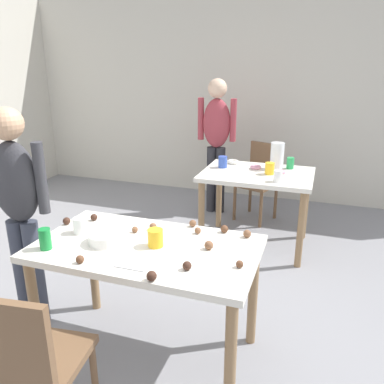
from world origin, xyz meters
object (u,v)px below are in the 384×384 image
Objects in this scene: dining_table_near at (147,261)px; person_girl_near at (18,201)px; chair_far_table at (260,177)px; mixing_bowl at (106,238)px; dining_table_far at (257,184)px; soda_can at (45,239)px; chair_near_table at (29,360)px; pitcher_far at (277,156)px; person_adult_far at (217,134)px.

person_girl_near is at bearing 177.28° from dining_table_near.
dining_table_near is at bearing -95.92° from chair_far_table.
dining_table_near is 0.27m from mixing_bowl.
dining_table_far is 2.15m from soda_can.
person_girl_near is (-0.92, 0.04, 0.25)m from dining_table_near.
soda_can is (-0.28, 0.52, 0.31)m from chair_near_table.
dining_table_near and dining_table_far have the same top height.
mixing_bowl is at bearing -7.40° from person_girl_near.
person_adult_far is at bearing 143.39° from pitcher_far.
person_adult_far is at bearing 90.83° from mixing_bowl.
mixing_bowl is (0.68, -0.09, -0.12)m from person_girl_near.
person_adult_far is at bearing 90.72° from chair_near_table.
chair_near_table is 0.55× the size of person_adult_far.
dining_table_far is at bearing 78.93° from dining_table_near.
chair_near_table is (-0.23, -0.74, -0.15)m from dining_table_near.
chair_far_table is at bearing 84.08° from dining_table_near.
dining_table_near is at bearing 23.37° from soda_can.
mixing_bowl is (-0.00, 0.70, 0.28)m from chair_near_table.
dining_table_far is 0.69× the size of person_girl_near.
chair_near_table is 3.27m from person_adult_far.
chair_near_table is 1.00× the size of chair_far_table.
person_girl_near is at bearing 172.60° from mixing_bowl.
pitcher_far is (0.15, 0.19, 0.24)m from dining_table_far.
soda_can is at bearing -113.53° from dining_table_far.
person_girl_near reaches higher than pitcher_far.
person_girl_near is 0.49m from soda_can.
chair_far_table is at bearing 78.92° from mixing_bowl.
dining_table_near is at bearing 10.80° from mixing_bowl.
chair_far_table is 2.58m from mixing_bowl.
chair_near_table is 0.67m from soda_can.
dining_table_far is 3.97× the size of pitcher_far.
chair_near_table is at bearing -107.46° from dining_table_near.
chair_near_table reaches higher than dining_table_near.
dining_table_near is 0.79m from chair_near_table.
pitcher_far reaches higher than chair_near_table.
soda_can is (-0.77, -2.69, 0.31)m from chair_far_table.
chair_near_table is 3.25m from chair_far_table.
person_adult_far is 12.87× the size of soda_can.
person_adult_far is 0.96m from pitcher_far.
person_adult_far is at bearing 129.16° from dining_table_far.
chair_far_table is at bearing 113.38° from pitcher_far.
person_adult_far is (-0.61, 0.75, 0.31)m from dining_table_far.
dining_table_far is (0.34, 1.74, -0.01)m from dining_table_near.
soda_can reaches higher than mixing_bowl.
dining_table_far is at bearing -83.42° from chair_far_table.
person_adult_far reaches higher than person_girl_near.
person_adult_far is 6.06× the size of pitcher_far.
person_girl_near reaches higher than mixing_bowl.
mixing_bowl is 0.33m from soda_can.
chair_near_table is at bearing -105.21° from pitcher_far.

